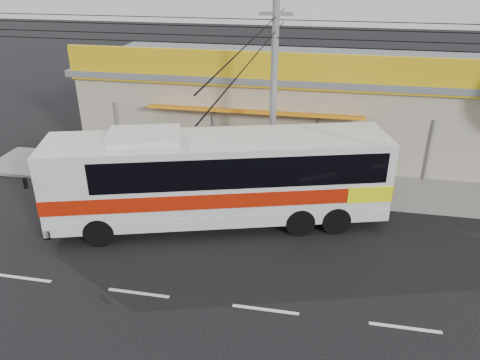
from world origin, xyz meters
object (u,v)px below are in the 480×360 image
object	(u,v)px
coach_bus	(224,174)
motorbike_red	(155,173)
motorbike_dark	(87,147)
utility_pole	(275,31)

from	to	relation	value
coach_bus	motorbike_red	distance (m)	4.76
motorbike_dark	utility_pole	bearing A→B (deg)	-97.05
coach_bus	utility_pole	xyz separation A→B (m)	(1.47, 2.62, 4.85)
coach_bus	motorbike_red	size ratio (longest dim) A/B	6.56
motorbike_red	utility_pole	world-z (taller)	utility_pole
coach_bus	motorbike_dark	bearing A→B (deg)	133.53
motorbike_red	utility_pole	bearing A→B (deg)	-79.65
utility_pole	motorbike_red	bearing A→B (deg)	-178.73
motorbike_dark	motorbike_red	bearing A→B (deg)	-111.53
motorbike_red	utility_pole	xyz separation A→B (m)	(5.26, 0.12, 6.27)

